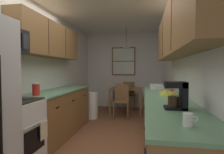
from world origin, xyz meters
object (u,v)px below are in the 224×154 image
Objects in this scene: dish_rack at (157,86)px; table_serving_bowl at (123,87)px; fruit_bowl at (168,93)px; dining_table at (126,92)px; dining_chair_far at (130,94)px; dining_chair_near at (122,99)px; storage_canister at (36,89)px; coffee_maker at (178,95)px; trash_bin at (92,105)px; microwave_over_range at (2,40)px; mug_by_coffeemaker at (172,96)px; mug_spare at (188,120)px; stove_range at (12,134)px.

dish_rack reaches higher than table_serving_bowl.
dining_table is at bearing 110.07° from fruit_bowl.
dish_rack reaches higher than dining_table.
fruit_bowl is at bearing -74.39° from dining_chair_far.
dining_chair_near is at bearing 116.84° from fruit_bowl.
dish_rack reaches higher than dining_chair_near.
dining_table is 0.20m from table_serving_bowl.
dining_chair_far reaches higher than dining_table.
dining_table is at bearing 68.36° from storage_canister.
dining_table is at bearing 104.07° from coffee_maker.
dish_rack is (1.64, -0.72, 0.60)m from trash_bin.
table_serving_bowl is at bearing 111.60° from fruit_bowl.
microwave_over_range is at bearing -108.19° from table_serving_bowl.
trash_bin is at bearing 130.30° from mug_by_coffeemaker.
microwave_over_range is 2.99× the size of storage_canister.
dining_chair_far is (0.12, 1.12, 0.00)m from dining_chair_near.
fruit_bowl is (-0.00, 0.40, -0.01)m from mug_by_coffeemaker.
coffee_maker is 0.60m from mug_spare.
stove_range is at bearing -0.03° from microwave_over_range.
trash_bin is 1.89m from dish_rack.
microwave_over_range is at bearing 179.97° from stove_range.
dining_chair_far is 8.35× the size of mug_spare.
microwave_over_range is at bearing -108.17° from dining_chair_far.
mug_by_coffeemaker is (0.03, 0.64, -0.11)m from coffee_maker.
microwave_over_range is 0.66× the size of dining_chair_far.
storage_canister is (-0.01, 0.55, 0.53)m from stove_range.
table_serving_bowl is (-0.04, 0.63, 0.27)m from dining_chair_near.
table_serving_bowl is (-1.01, 2.55, -0.16)m from fruit_bowl.
dining_chair_far is (1.20, 3.99, 0.03)m from stove_range.
dining_table is 1.76m from dish_rack.
fruit_bowl is (0.97, -1.93, 0.44)m from dining_chair_near.
stove_range is 1.22× the size of dining_chair_far.
mug_by_coffeemaker is at bearing -49.70° from trash_bin.
mug_spare is 1.62m from fruit_bowl.
mug_spare is (-0.06, -1.22, 0.00)m from mug_by_coffeemaker.
dish_rack is at bearing 96.71° from fruit_bowl.
fruit_bowl is at bearing 87.97° from mug_spare.
mug_spare is (0.85, -4.11, 0.33)m from dining_table.
trash_bin is at bearing -136.14° from dining_table.
mug_spare reaches higher than dining_chair_near.
mug_spare is (2.10, -0.68, -0.74)m from microwave_over_range.
dining_table is at bearing -95.83° from dining_chair_far.
dining_table is (1.14, 3.43, 0.15)m from stove_range.
storage_canister is at bearing -109.23° from dining_chair_far.
mug_spare is at bearing -75.50° from dining_chair_near.
dish_rack is (0.80, -1.53, 0.33)m from dining_table.
fruit_bowl is at bearing -83.29° from dish_rack.
coffee_maker is at bearing -78.57° from dining_chair_far.
microwave_over_range is 2.33m from mug_spare.
microwave_over_range reaches higher than dish_rack.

